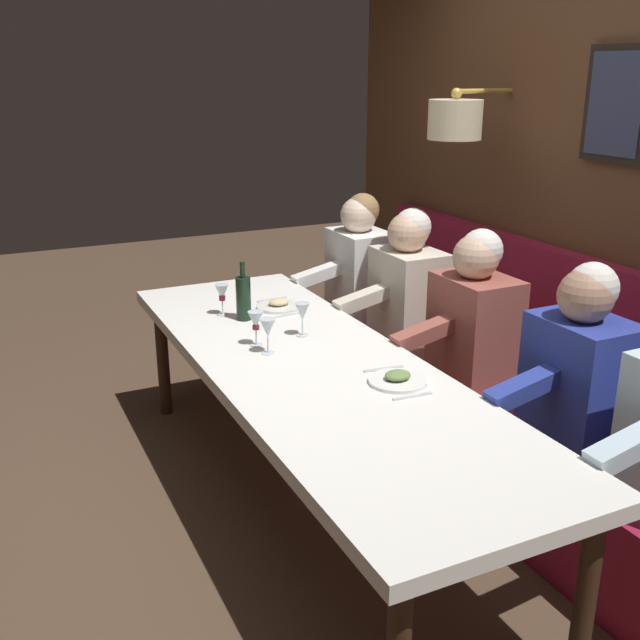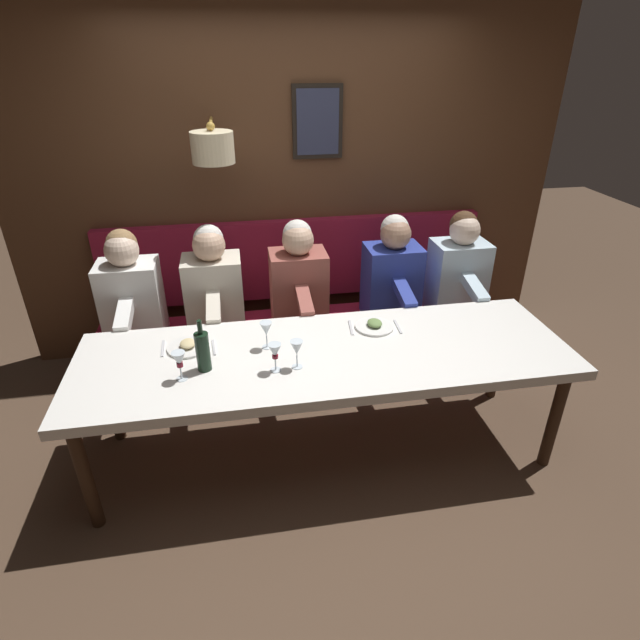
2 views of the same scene
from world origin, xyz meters
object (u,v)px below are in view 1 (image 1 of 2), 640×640
at_px(diner_far, 407,285).
at_px(dining_table, 312,375).
at_px(diner_middle, 474,316).
at_px(diner_near, 580,365).
at_px(wine_bottle, 243,298).
at_px(wine_glass_2, 222,293).
at_px(wine_glass_3, 256,322).
at_px(wine_glass_1, 268,329).
at_px(diner_farthest, 359,262).
at_px(wine_glass_0, 302,312).

bearing_deg(diner_far, dining_table, -144.22).
bearing_deg(diner_far, diner_middle, -90.00).
relative_size(diner_near, wine_bottle, 2.64).
bearing_deg(wine_glass_2, wine_glass_3, -90.43).
bearing_deg(wine_glass_1, wine_bottle, 82.33).
height_order(diner_farthest, wine_glass_1, diner_farthest).
relative_size(diner_far, wine_glass_3, 4.82).
distance_m(wine_glass_1, wine_glass_2, 0.61).
bearing_deg(wine_glass_2, diner_far, -8.78).
bearing_deg(diner_farthest, wine_bottle, -151.29).
bearing_deg(dining_table, wine_glass_0, 72.46).
distance_m(wine_glass_0, wine_bottle, 0.39).
bearing_deg(wine_glass_3, diner_farthest, 41.14).
relative_size(diner_middle, wine_glass_1, 4.82).
xyz_separation_m(diner_middle, wine_glass_3, (-1.02, 0.27, 0.04)).
relative_size(diner_middle, wine_glass_3, 4.82).
distance_m(diner_near, diner_far, 1.30).
relative_size(dining_table, diner_middle, 3.57).
xyz_separation_m(dining_table, wine_glass_3, (-0.14, 0.30, 0.18)).
bearing_deg(wine_glass_1, dining_table, -54.17).
bearing_deg(wine_glass_0, diner_far, 21.67).
relative_size(dining_table, wine_glass_2, 17.23).
bearing_deg(wine_glass_2, wine_bottle, -57.71).
height_order(diner_far, wine_glass_1, diner_far).
bearing_deg(diner_farthest, wine_glass_0, -131.88).
bearing_deg(wine_glass_1, diner_middle, -8.32).
distance_m(diner_middle, diner_farthest, 1.16).
relative_size(diner_far, wine_glass_0, 4.82).
height_order(diner_farthest, wine_glass_0, diner_farthest).
height_order(diner_middle, wine_bottle, diner_middle).
xyz_separation_m(diner_middle, wine_glass_0, (-0.78, 0.29, 0.04)).
bearing_deg(wine_bottle, diner_middle, -34.15).
bearing_deg(diner_near, dining_table, 142.96).
bearing_deg(diner_farthest, dining_table, -126.43).
relative_size(diner_near, wine_glass_0, 4.82).
bearing_deg(wine_glass_1, diner_far, 24.11).
xyz_separation_m(diner_near, diner_far, (0.00, 1.30, 0.00)).
bearing_deg(wine_glass_2, wine_glass_0, -62.60).
xyz_separation_m(diner_middle, wine_glass_2, (-1.02, 0.76, 0.04)).
relative_size(diner_middle, wine_glass_0, 4.82).
distance_m(wine_glass_2, wine_bottle, 0.14).
bearing_deg(diner_near, diner_middle, 90.00).
xyz_separation_m(wine_glass_0, wine_bottle, (-0.17, 0.35, -0.00)).
bearing_deg(dining_table, diner_middle, 2.20).
bearing_deg(diner_middle, diner_far, 90.00).
bearing_deg(wine_bottle, wine_glass_0, -64.34).
bearing_deg(diner_far, wine_glass_2, 171.22).
relative_size(diner_far, wine_bottle, 2.64).
bearing_deg(wine_glass_3, diner_far, 18.15).
bearing_deg(wine_bottle, wine_glass_2, 122.29).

